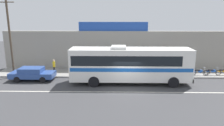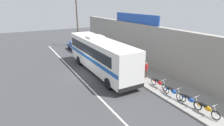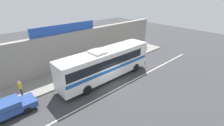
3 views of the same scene
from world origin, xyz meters
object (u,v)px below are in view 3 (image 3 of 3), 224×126
(intercity_bus, at_px, (105,63))
(motorcycle_red, at_px, (125,55))
(parked_car, at_px, (6,109))
(pedestrian_far_left, at_px, (112,55))
(motorcycle_black, at_px, (139,50))
(motorcycle_green, at_px, (134,53))
(pedestrian_by_curb, at_px, (94,61))
(pedestrian_near_shop, at_px, (20,87))
(motorcycle_purple, at_px, (144,49))

(intercity_bus, bearing_deg, motorcycle_red, 23.09)
(parked_car, height_order, pedestrian_far_left, pedestrian_far_left)
(parked_car, relative_size, motorcycle_black, 2.42)
(motorcycle_green, relative_size, pedestrian_by_curb, 1.16)
(parked_car, xyz_separation_m, motorcycle_green, (18.07, 1.68, -0.17))
(motorcycle_black, distance_m, pedestrian_near_shop, 17.89)
(parked_car, bearing_deg, pedestrian_near_shop, 50.53)
(parked_car, distance_m, motorcycle_black, 19.66)
(motorcycle_purple, xyz_separation_m, pedestrian_near_shop, (-19.16, 0.25, 0.53))
(pedestrian_by_curb, xyz_separation_m, pedestrian_near_shop, (-9.06, -0.38, -0.03))
(pedestrian_near_shop, bearing_deg, parked_car, -129.47)
(pedestrian_far_left, bearing_deg, parked_car, -170.71)
(motorcycle_green, relative_size, pedestrian_far_left, 1.22)
(parked_car, distance_m, motorcycle_purple, 20.93)
(pedestrian_by_curb, distance_m, pedestrian_near_shop, 9.07)
(intercity_bus, relative_size, motorcycle_purple, 6.23)
(motorcycle_purple, relative_size, pedestrian_far_left, 1.19)
(motorcycle_green, bearing_deg, motorcycle_black, 3.91)
(intercity_bus, xyz_separation_m, motorcycle_purple, (10.73, 2.60, -1.50))
(motorcycle_green, bearing_deg, pedestrian_near_shop, 178.68)
(motorcycle_black, distance_m, pedestrian_by_curb, 8.86)
(motorcycle_green, relative_size, motorcycle_red, 1.00)
(motorcycle_black, bearing_deg, motorcycle_green, -176.09)
(motorcycle_green, height_order, motorcycle_red, same)
(motorcycle_green, xyz_separation_m, pedestrian_by_curb, (-7.32, 0.75, 0.55))
(motorcycle_purple, distance_m, pedestrian_far_left, 6.84)
(motorcycle_green, bearing_deg, pedestrian_far_left, 171.27)
(motorcycle_purple, relative_size, motorcycle_red, 0.97)
(pedestrian_near_shop, bearing_deg, pedestrian_far_left, 1.11)
(intercity_bus, xyz_separation_m, pedestrian_far_left, (3.92, 3.09, -1.00))
(motorcycle_purple, distance_m, pedestrian_by_curb, 10.13)
(parked_car, relative_size, motorcycle_red, 2.31)
(pedestrian_far_left, bearing_deg, motorcycle_green, -8.73)
(intercity_bus, bearing_deg, pedestrian_by_curb, 78.95)
(intercity_bus, height_order, pedestrian_near_shop, intercity_bus)
(motorcycle_red, distance_m, pedestrian_by_curb, 5.65)
(motorcycle_green, bearing_deg, pedestrian_by_curb, 174.11)
(pedestrian_far_left, bearing_deg, motorcycle_black, -5.32)
(motorcycle_black, bearing_deg, motorcycle_purple, 1.18)
(parked_car, height_order, motorcycle_red, parked_car)
(parked_car, relative_size, motorcycle_purple, 2.39)
(intercity_bus, bearing_deg, parked_car, 175.51)
(motorcycle_black, xyz_separation_m, pedestrian_far_left, (-5.53, 0.51, 0.50))
(parked_car, distance_m, pedestrian_near_shop, 2.69)
(parked_car, height_order, pedestrian_by_curb, pedestrian_by_curb)
(intercity_bus, distance_m, parked_car, 10.24)
(motorcycle_red, distance_m, pedestrian_far_left, 2.39)
(pedestrian_by_curb, bearing_deg, parked_car, -167.25)
(motorcycle_black, relative_size, pedestrian_by_curb, 1.11)
(motorcycle_green, height_order, pedestrian_by_curb, pedestrian_by_curb)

